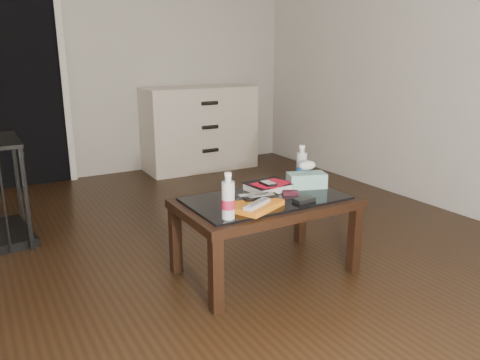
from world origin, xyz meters
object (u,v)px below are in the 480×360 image
object	(u,v)px
coffee_table	(266,208)
tissue_box	(307,180)
textbook	(268,186)
water_bottle_right	(302,164)
dresser	(199,128)
water_bottle_left	(228,196)

from	to	relation	value
coffee_table	tissue_box	world-z (taller)	tissue_box
coffee_table	textbook	bearing A→B (deg)	50.99
water_bottle_right	tissue_box	bearing A→B (deg)	-112.39
dresser	textbook	size ratio (longest dim) A/B	4.84
tissue_box	water_bottle_right	bearing A→B (deg)	86.30
coffee_table	tissue_box	size ratio (longest dim) A/B	4.35
water_bottle_left	dresser	bearing A→B (deg)	67.54
textbook	water_bottle_right	bearing A→B (deg)	5.58
coffee_table	dresser	xyz separation A→B (m)	(0.76, 2.49, 0.05)
tissue_box	dresser	bearing A→B (deg)	98.72
textbook	tissue_box	world-z (taller)	tissue_box
textbook	water_bottle_right	world-z (taller)	water_bottle_right
dresser	water_bottle_right	size ratio (longest dim) A/B	5.08
coffee_table	dresser	size ratio (longest dim) A/B	0.83
textbook	tissue_box	distance (m)	0.25
textbook	water_bottle_left	world-z (taller)	water_bottle_left
textbook	water_bottle_left	xyz separation A→B (m)	(-0.44, -0.31, 0.10)
textbook	dresser	bearing A→B (deg)	69.82
coffee_table	textbook	world-z (taller)	textbook
dresser	water_bottle_left	bearing A→B (deg)	-111.34
coffee_table	water_bottle_right	xyz separation A→B (m)	(0.38, 0.17, 0.18)
coffee_table	textbook	size ratio (longest dim) A/B	4.00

